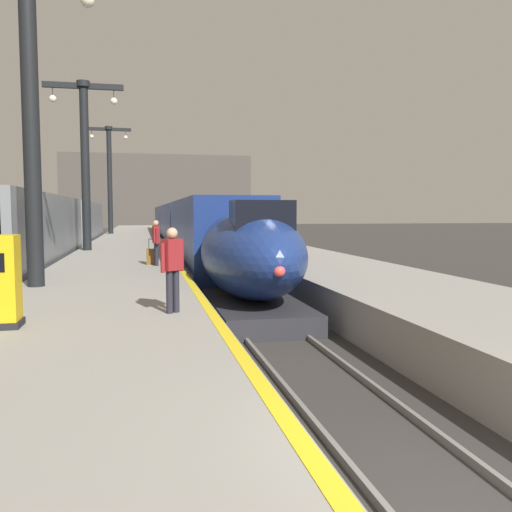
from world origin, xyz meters
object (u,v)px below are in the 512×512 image
highspeed_train_main (185,227)px  passenger_mid_platform (172,263)px  regional_train_adjacent (57,227)px  station_column_far (85,149)px  passenger_near_edge (156,239)px  rolling_suitcase (152,256)px  station_column_mid (30,91)px  station_column_distant (110,170)px

highspeed_train_main → passenger_mid_platform: size_ratio=33.64×
regional_train_adjacent → passenger_mid_platform: bearing=-76.8°
station_column_far → passenger_near_edge: size_ratio=5.13×
highspeed_train_main → rolling_suitcase: bearing=-98.3°
station_column_far → highspeed_train_main: bearing=59.9°
passenger_near_edge → rolling_suitcase: passenger_near_edge is taller
passenger_near_edge → highspeed_train_main: bearing=82.4°
station_column_mid → rolling_suitcase: bearing=60.5°
regional_train_adjacent → station_column_mid: (2.20, -19.11, 4.08)m
station_column_far → passenger_mid_platform: bearing=-79.8°
regional_train_adjacent → station_column_distant: station_column_distant is taller
passenger_mid_platform → station_column_far: bearing=100.2°
station_column_far → station_column_mid: bearing=-90.0°
station_column_distant → rolling_suitcase: (3.16, -31.01, -5.54)m
station_column_mid → passenger_near_edge: (3.32, 5.09, -4.17)m
station_column_mid → station_column_far: size_ratio=0.98×
station_column_distant → rolling_suitcase: bearing=-84.2°
rolling_suitcase → passenger_near_edge: bearing=-71.7°
highspeed_train_main → regional_train_adjacent: 9.65m
passenger_near_edge → passenger_mid_platform: (0.06, -9.74, 0.00)m
station_column_mid → passenger_mid_platform: station_column_mid is taller
highspeed_train_main → station_column_distant: (-5.90, 12.24, 4.94)m
station_column_distant → regional_train_adjacent: bearing=-97.2°
station_column_far → station_column_distant: station_column_distant is taller
station_column_distant → highspeed_train_main: bearing=-64.3°
station_column_distant → rolling_suitcase: station_column_distant is taller
regional_train_adjacent → station_column_mid: size_ratio=4.31×
station_column_far → passenger_near_edge: (3.32, -9.10, -4.26)m
passenger_near_edge → station_column_far: bearing=110.1°
station_column_far → passenger_near_edge: bearing=-69.9°
highspeed_train_main → passenger_mid_platform: 29.12m
highspeed_train_main → station_column_far: station_column_far is taller
station_column_distant → passenger_near_edge: 32.05m
station_column_mid → rolling_suitcase: station_column_mid is taller
regional_train_adjacent → highspeed_train_main: bearing=32.9°
regional_train_adjacent → passenger_mid_platform: 24.41m
regional_train_adjacent → station_column_far: (2.20, -4.92, 4.17)m
passenger_near_edge → passenger_mid_platform: size_ratio=1.00×
station_column_mid → passenger_mid_platform: size_ratio=5.03×
passenger_near_edge → passenger_mid_platform: same height
station_column_far → regional_train_adjacent: bearing=114.1°
station_column_mid → highspeed_train_main: bearing=76.4°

